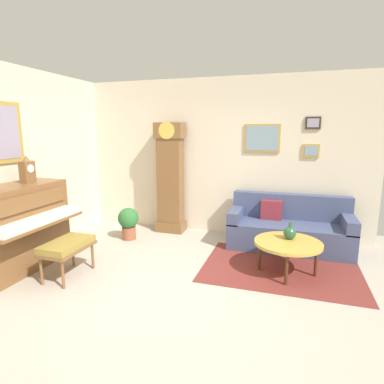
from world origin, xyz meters
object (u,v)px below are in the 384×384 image
object	(u,v)px
couch	(289,228)
coffee_table	(288,244)
piano	(16,228)
piano_bench	(67,247)
potted_plant	(128,221)
grandfather_clock	(170,181)
mantel_clock	(27,170)
green_jug	(290,233)

from	to	relation	value
couch	coffee_table	xyz separation A→B (m)	(-0.00, -1.02, 0.10)
piano	piano_bench	world-z (taller)	piano
coffee_table	potted_plant	distance (m)	2.74
grandfather_clock	mantel_clock	bearing A→B (deg)	-125.25
couch	green_jug	xyz separation A→B (m)	(0.01, -0.91, 0.21)
green_jug	mantel_clock	bearing A→B (deg)	-166.97
couch	green_jug	size ratio (longest dim) A/B	7.92
couch	potted_plant	bearing A→B (deg)	-170.53
piano	coffee_table	distance (m)	3.64
piano	green_jug	distance (m)	3.69
grandfather_clock	couch	bearing A→B (deg)	-5.57
couch	mantel_clock	world-z (taller)	mantel_clock
potted_plant	piano	bearing A→B (deg)	-117.87
couch	mantel_clock	bearing A→B (deg)	-153.83
grandfather_clock	potted_plant	distance (m)	1.06
mantel_clock	potted_plant	size ratio (longest dim) A/B	0.68
grandfather_clock	coffee_table	bearing A→B (deg)	-29.90
piano	potted_plant	size ratio (longest dim) A/B	2.57
piano_bench	couch	distance (m)	3.37
piano_bench	coffee_table	world-z (taller)	piano_bench
grandfather_clock	piano_bench	bearing A→B (deg)	-104.90
grandfather_clock	coffee_table	size ratio (longest dim) A/B	2.31
green_jug	potted_plant	distance (m)	2.74
coffee_table	mantel_clock	size ratio (longest dim) A/B	2.32
piano_bench	grandfather_clock	world-z (taller)	grandfather_clock
grandfather_clock	potted_plant	xyz separation A→B (m)	(-0.54, -0.66, -0.64)
grandfather_clock	potted_plant	world-z (taller)	grandfather_clock
piano	potted_plant	bearing A→B (deg)	62.13
coffee_table	grandfather_clock	bearing A→B (deg)	150.10
mantel_clock	grandfather_clock	bearing A→B (deg)	54.75
piano	piano_bench	bearing A→B (deg)	2.25
piano_bench	green_jug	size ratio (longest dim) A/B	2.92
potted_plant	mantel_clock	bearing A→B (deg)	-122.91
couch	potted_plant	world-z (taller)	couch
piano_bench	grandfather_clock	xyz separation A→B (m)	(0.58, 2.19, 0.56)
couch	green_jug	world-z (taller)	couch
piano	mantel_clock	world-z (taller)	mantel_clock
grandfather_clock	couch	size ratio (longest dim) A/B	1.07
piano	grandfather_clock	xyz separation A→B (m)	(1.37, 2.22, 0.38)
green_jug	piano_bench	bearing A→B (deg)	-158.60
green_jug	grandfather_clock	bearing A→B (deg)	152.56
coffee_table	piano_bench	bearing A→B (deg)	-160.54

